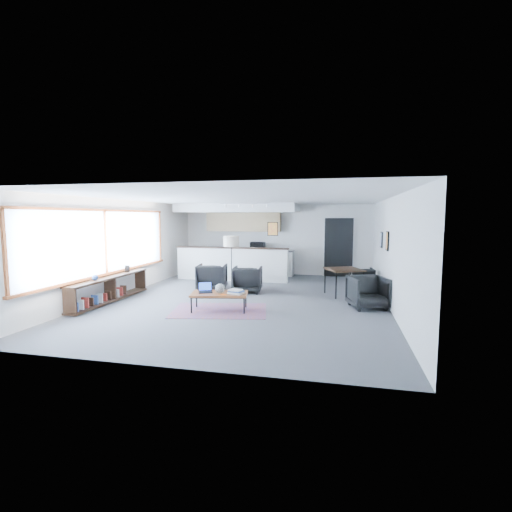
% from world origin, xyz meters
% --- Properties ---
extents(room, '(7.02, 9.02, 2.62)m').
position_xyz_m(room, '(0.00, 0.00, 1.30)').
color(room, '#48484A').
rests_on(room, ground).
extents(window, '(0.10, 5.95, 1.66)m').
position_xyz_m(window, '(-3.46, -0.90, 1.46)').
color(window, '#8CBFFF').
rests_on(window, room).
extents(console, '(0.35, 3.00, 0.80)m').
position_xyz_m(console, '(-3.30, -1.05, 0.33)').
color(console, black).
rests_on(console, floor).
extents(kitchenette, '(4.20, 1.96, 2.60)m').
position_xyz_m(kitchenette, '(-1.20, 3.71, 1.38)').
color(kitchenette, white).
rests_on(kitchenette, floor).
extents(doorway, '(1.10, 0.12, 2.15)m').
position_xyz_m(doorway, '(2.30, 4.42, 1.07)').
color(doorway, black).
rests_on(doorway, room).
extents(track_light, '(1.60, 0.07, 0.15)m').
position_xyz_m(track_light, '(-0.59, 2.20, 2.53)').
color(track_light, silver).
rests_on(track_light, room).
extents(wall_art_lower, '(0.03, 0.38, 0.48)m').
position_xyz_m(wall_art_lower, '(3.47, 0.40, 1.55)').
color(wall_art_lower, black).
rests_on(wall_art_lower, room).
extents(wall_art_upper, '(0.03, 0.34, 0.44)m').
position_xyz_m(wall_art_upper, '(3.47, 1.70, 1.50)').
color(wall_art_upper, black).
rests_on(wall_art_upper, room).
extents(kilim_rug, '(2.36, 1.83, 0.01)m').
position_xyz_m(kilim_rug, '(-0.32, -1.26, 0.01)').
color(kilim_rug, '#61384C').
rests_on(kilim_rug, floor).
extents(coffee_table, '(1.37, 0.90, 0.41)m').
position_xyz_m(coffee_table, '(-0.32, -1.26, 0.38)').
color(coffee_table, brown).
rests_on(coffee_table, floor).
extents(laptop, '(0.39, 0.36, 0.22)m').
position_xyz_m(laptop, '(-0.67, -1.23, 0.48)').
color(laptop, black).
rests_on(laptop, coffee_table).
extents(ceramic_pot, '(0.22, 0.22, 0.22)m').
position_xyz_m(ceramic_pot, '(-0.29, -1.32, 0.53)').
color(ceramic_pot, gray).
rests_on(ceramic_pot, coffee_table).
extents(book_stack, '(0.39, 0.35, 0.10)m').
position_xyz_m(book_stack, '(0.07, -1.26, 0.46)').
color(book_stack, silver).
rests_on(book_stack, coffee_table).
extents(coaster, '(0.14, 0.14, 0.01)m').
position_xyz_m(coaster, '(-0.16, -1.44, 0.42)').
color(coaster, '#E5590C').
rests_on(coaster, coffee_table).
extents(armchair_left, '(0.93, 0.89, 0.84)m').
position_xyz_m(armchair_left, '(-1.30, 1.00, 0.42)').
color(armchair_left, black).
rests_on(armchair_left, floor).
extents(armchair_right, '(0.87, 0.82, 0.81)m').
position_xyz_m(armchair_right, '(-0.21, 0.95, 0.41)').
color(armchair_right, black).
rests_on(armchair_right, floor).
extents(floor_lamp, '(0.60, 0.60, 1.59)m').
position_xyz_m(floor_lamp, '(-0.71, 1.04, 1.38)').
color(floor_lamp, black).
rests_on(floor_lamp, floor).
extents(dining_table, '(1.15, 1.15, 0.74)m').
position_xyz_m(dining_table, '(2.46, 1.08, 0.67)').
color(dining_table, black).
rests_on(dining_table, floor).
extents(dining_chair_near, '(0.86, 0.83, 0.71)m').
position_xyz_m(dining_chair_near, '(3.00, -0.28, 0.35)').
color(dining_chair_near, black).
rests_on(dining_chair_near, floor).
extents(dining_chair_far, '(0.62, 0.59, 0.59)m').
position_xyz_m(dining_chair_far, '(3.00, 2.21, 0.29)').
color(dining_chair_far, black).
rests_on(dining_chair_far, floor).
extents(microwave, '(0.52, 0.30, 0.35)m').
position_xyz_m(microwave, '(-0.62, 4.15, 1.11)').
color(microwave, black).
rests_on(microwave, kitchenette).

